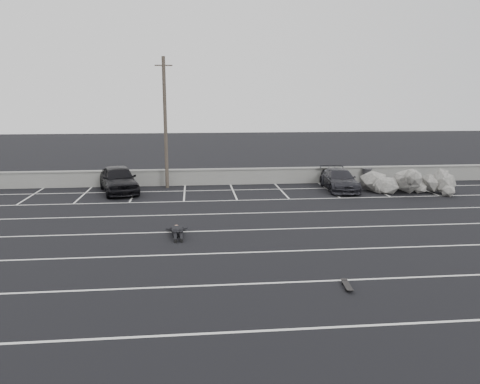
{
  "coord_description": "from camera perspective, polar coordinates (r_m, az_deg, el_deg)",
  "views": [
    {
      "loc": [
        -1.44,
        -16.62,
        5.74
      ],
      "look_at": [
        0.9,
        6.47,
        1.0
      ],
      "focal_mm": 35.0,
      "sensor_mm": 36.0,
      "label": 1
    }
  ],
  "objects": [
    {
      "name": "riprap_pile",
      "position": [
        30.35,
        19.7,
        1.0
      ],
      "size": [
        5.65,
        3.23,
        1.45
      ],
      "color": "gray",
      "rests_on": "ground"
    },
    {
      "name": "person",
      "position": [
        20.14,
        -7.69,
        -4.39
      ],
      "size": [
        1.36,
        2.63,
        0.49
      ],
      "primitive_type": null,
      "rotation": [
        0.0,
        0.0,
        0.08
      ],
      "color": "black",
      "rests_on": "ground"
    },
    {
      "name": "car_left",
      "position": [
        29.4,
        -14.59,
        1.53
      ],
      "size": [
        3.24,
        5.17,
        1.64
      ],
      "primitive_type": "imported",
      "rotation": [
        0.0,
        0.0,
        0.29
      ],
      "color": "black",
      "rests_on": "ground"
    },
    {
      "name": "utility_pole",
      "position": [
        29.91,
        -9.09,
        8.32
      ],
      "size": [
        1.09,
        0.22,
        8.16
      ],
      "color": "#4C4238",
      "rests_on": "ground"
    },
    {
      "name": "car_right",
      "position": [
        29.9,
        12.02,
        1.48
      ],
      "size": [
        2.02,
        4.53,
        1.29
      ],
      "primitive_type": "imported",
      "rotation": [
        0.0,
        0.0,
        -0.05
      ],
      "color": "black",
      "rests_on": "ground"
    },
    {
      "name": "trash_bin",
      "position": [
        32.83,
        15.2,
        1.94
      ],
      "size": [
        0.85,
        0.85,
        0.98
      ],
      "rotation": [
        0.0,
        0.0,
        0.43
      ],
      "color": "#2A2A2D",
      "rests_on": "ground"
    },
    {
      "name": "seawall",
      "position": [
        31.09,
        -3.05,
        1.91
      ],
      "size": [
        50.0,
        0.45,
        1.06
      ],
      "color": "gray",
      "rests_on": "ground"
    },
    {
      "name": "skateboard",
      "position": [
        14.94,
        12.93,
        -11.06
      ],
      "size": [
        0.27,
        0.78,
        0.09
      ],
      "rotation": [
        0.0,
        0.0,
        -0.09
      ],
      "color": "black",
      "rests_on": "ground"
    },
    {
      "name": "ground",
      "position": [
        17.64,
        -0.79,
        -7.44
      ],
      "size": [
        120.0,
        120.0,
        0.0
      ],
      "primitive_type": "plane",
      "color": "black",
      "rests_on": "ground"
    },
    {
      "name": "stall_lines",
      "position": [
        21.84,
        -2.02,
        -3.69
      ],
      "size": [
        36.0,
        20.05,
        0.01
      ],
      "color": "silver",
      "rests_on": "ground"
    }
  ]
}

